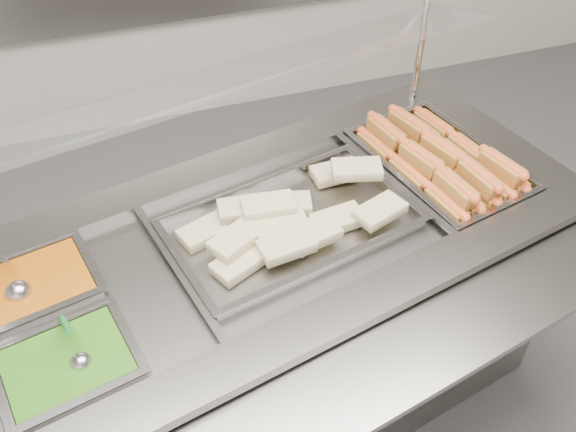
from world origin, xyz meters
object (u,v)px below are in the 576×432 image
object	(u,v)px
sneeze_guard	(230,82)
pan_hotdogs	(438,169)
serving_spoon	(78,356)
steam_counter	(275,326)
ladle	(18,291)
pan_wraps	(291,227)

from	to	relation	value
sneeze_guard	pan_hotdogs	distance (m)	0.75
serving_spoon	steam_counter	bearing A→B (deg)	26.21
pan_hotdogs	ladle	bearing A→B (deg)	-173.18
pan_hotdogs	ladle	xyz separation A→B (m)	(-1.26, -0.15, 0.05)
sneeze_guard	pan_hotdogs	bearing A→B (deg)	-6.77
pan_wraps	ladle	distance (m)	0.73
steam_counter	sneeze_guard	bearing A→B (deg)	102.51
sneeze_guard	serving_spoon	xyz separation A→B (m)	(-0.50, -0.47, -0.34)
pan_hotdogs	serving_spoon	size ratio (longest dim) A/B	3.47
steam_counter	pan_wraps	world-z (taller)	pan_wraps
sneeze_guard	pan_hotdogs	world-z (taller)	sneeze_guard
steam_counter	pan_hotdogs	size ratio (longest dim) A/B	3.30
sneeze_guard	pan_hotdogs	xyz separation A→B (m)	(0.63, -0.08, -0.39)
sneeze_guard	pan_hotdogs	size ratio (longest dim) A/B	2.74
sneeze_guard	pan_wraps	world-z (taller)	sneeze_guard
pan_wraps	ladle	bearing A→B (deg)	-177.43
serving_spoon	ladle	bearing A→B (deg)	116.52
pan_hotdogs	pan_wraps	bearing A→B (deg)	-167.49
sneeze_guard	serving_spoon	world-z (taller)	sneeze_guard
sneeze_guard	ladle	size ratio (longest dim) A/B	8.85
serving_spoon	pan_wraps	bearing A→B (deg)	25.03
pan_wraps	ladle	world-z (taller)	ladle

